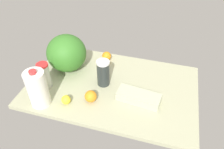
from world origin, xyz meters
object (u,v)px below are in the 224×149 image
shaker_bottle (103,73)px  orange_near_front (107,56)px  tumbler_cup (45,75)px  watermelon (67,53)px  egg_carton (139,97)px  milk_jug (38,89)px  orange_loose (91,96)px  lemon_far_back (66,100)px

shaker_bottle → orange_near_front: shaker_bottle is taller
tumbler_cup → watermelon: watermelon is taller
shaker_bottle → orange_near_front: size_ratio=2.66×
egg_carton → milk_jug: 65.17cm
tumbler_cup → milk_jug: bearing=-73.7°
egg_carton → orange_loose: orange_loose is taller
watermelon → tumbler_cup: bearing=-104.8°
egg_carton → orange_near_front: bearing=138.4°
egg_carton → watermelon: size_ratio=0.96×
shaker_bottle → orange_near_front: 29.54cm
milk_jug → lemon_far_back: milk_jug is taller
shaker_bottle → orange_loose: (-2.90, -18.84, -5.96)cm
watermelon → orange_near_front: 33.30cm
orange_loose → orange_near_front: bearing=94.3°
shaker_bottle → orange_loose: 19.98cm
shaker_bottle → orange_loose: size_ratio=2.47×
orange_loose → lemon_far_back: bearing=-156.2°
egg_carton → watermelon: 63.66cm
egg_carton → lemon_far_back: bearing=-154.4°
lemon_far_back → orange_near_front: bearing=78.2°
tumbler_cup → milk_jug: 16.71cm
shaker_bottle → egg_carton: size_ratio=0.69×
lemon_far_back → egg_carton: bearing=19.2°
tumbler_cup → watermelon: (6.22, 23.54, 4.29)cm
tumbler_cup → shaker_bottle: 40.82cm
egg_carton → watermelon: bearing=168.5°
tumbler_cup → orange_loose: size_ratio=2.42×
orange_near_front → orange_loose: bearing=-85.7°
watermelon → milk_jug: bearing=-92.3°
shaker_bottle → lemon_far_back: 31.69cm
tumbler_cup → milk_jug: (4.62, -15.77, 3.06)cm
orange_loose → watermelon: bearing=135.8°
shaker_bottle → lemon_far_back: bearing=-124.9°
milk_jug → lemon_far_back: size_ratio=4.43×
lemon_far_back → orange_loose: bearing=23.8°
egg_carton → orange_loose: 31.76cm
watermelon → orange_loose: (29.25, -28.48, -10.05)cm
watermelon → lemon_far_back: (14.47, -35.01, -11.00)cm
watermelon → lemon_far_back: 39.44cm
shaker_bottle → milk_jug: 45.04cm
tumbler_cup → egg_carton: (65.86, 4.23, -6.75)cm
egg_carton → shaker_bottle: bearing=167.1°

